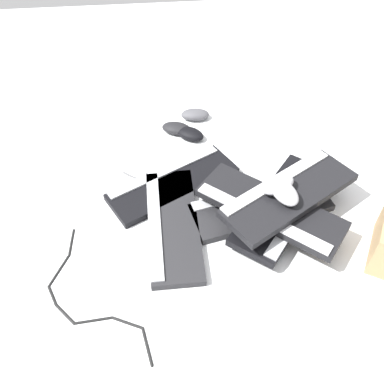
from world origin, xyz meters
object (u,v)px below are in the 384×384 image
mouse_0 (190,134)px  mouse_4 (176,128)px  keyboard_4 (270,209)px  mouse_1 (195,115)px  keyboard_5 (289,194)px  keyboard_0 (261,207)px  mouse_2 (277,184)px  mouse_3 (284,192)px  keyboard_3 (283,206)px  keyboard_1 (173,183)px  keyboard_2 (172,224)px

mouse_0 → mouse_4: same height
keyboard_4 → mouse_0: keyboard_4 is taller
mouse_0 → keyboard_4: bearing=-30.8°
mouse_1 → keyboard_5: bearing=-63.1°
keyboard_0 → mouse_1: bearing=107.1°
mouse_2 → mouse_3: same height
mouse_1 → mouse_3: 0.60m
keyboard_4 → mouse_1: size_ratio=3.91×
mouse_0 → mouse_2: 0.48m
keyboard_3 → mouse_3: bearing=-123.0°
keyboard_4 → keyboard_5: (0.06, 0.03, 0.03)m
mouse_0 → mouse_2: bearing=-26.6°
keyboard_0 → keyboard_5: size_ratio=1.02×
keyboard_0 → keyboard_3: size_ratio=1.06×
keyboard_0 → mouse_0: size_ratio=4.20×
keyboard_0 → mouse_1: 0.52m
keyboard_1 → keyboard_3: keyboard_3 is taller
keyboard_0 → keyboard_5: keyboard_5 is taller
keyboard_2 → keyboard_4: keyboard_4 is taller
keyboard_5 → mouse_3: bearing=-138.4°
keyboard_2 → mouse_3: mouse_3 is taller
keyboard_1 → keyboard_4: bearing=-35.9°
keyboard_0 → keyboard_5: (0.07, -0.04, 0.09)m
keyboard_2 → keyboard_5: keyboard_5 is taller
keyboard_1 → keyboard_5: keyboard_5 is taller
keyboard_0 → mouse_2: size_ratio=4.20×
keyboard_3 → mouse_4: (-0.30, 0.45, -0.02)m
mouse_0 → keyboard_3: bearing=-23.1°
mouse_4 → keyboard_2: bearing=104.0°
keyboard_2 → mouse_1: bearing=76.4°
keyboard_5 → mouse_0: (-0.25, 0.42, -0.08)m
keyboard_1 → mouse_2: (0.30, -0.16, 0.13)m
mouse_2 → keyboard_0: bearing=-71.4°
keyboard_2 → keyboard_3: 0.35m
keyboard_4 → mouse_4: bearing=116.5°
keyboard_4 → mouse_1: bearing=105.9°
mouse_0 → mouse_3: (0.23, -0.44, 0.12)m
mouse_0 → mouse_3: mouse_3 is taller
keyboard_0 → keyboard_3: bearing=-25.0°
keyboard_5 → mouse_0: keyboard_5 is taller
keyboard_3 → keyboard_5: keyboard_5 is taller
keyboard_0 → mouse_3: size_ratio=4.20×
keyboard_3 → keyboard_4: 0.07m
keyboard_0 → mouse_0: (-0.19, 0.38, 0.01)m
mouse_3 → mouse_4: size_ratio=1.00×
keyboard_0 → keyboard_3: keyboard_3 is taller
mouse_0 → mouse_2: (0.21, -0.41, 0.12)m
mouse_3 → mouse_0: bearing=-170.4°
mouse_3 → keyboard_4: bearing=-105.1°
keyboard_3 → mouse_0: bearing=121.1°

